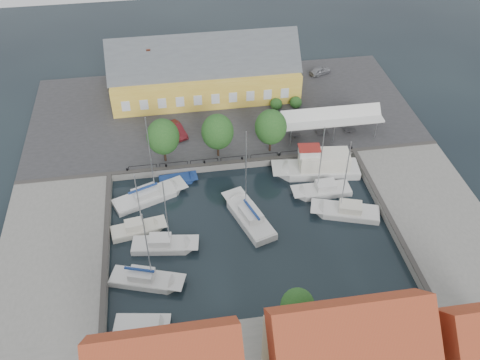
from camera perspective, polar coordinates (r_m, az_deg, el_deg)
The scene contains 20 objects.
ground at distance 63.35m, azimuth 0.84°, elevation -4.52°, with size 140.00×140.00×0.00m, color black.
north_quay at distance 80.80m, azimuth -1.87°, elevation 7.21°, with size 56.00×26.00×1.00m, color #2D2D30.
west_quay at distance 62.74m, azimuth -19.24°, elevation -7.41°, with size 12.00×24.00×1.00m, color slate.
east_quay at distance 68.01m, azimuth 19.77°, elevation -3.11°, with size 12.00×24.00×1.00m, color slate.
quay_edge_fittings at distance 66.04m, azimuth 0.19°, elevation -0.98°, with size 56.00×24.72×0.40m.
warehouse at distance 83.12m, azimuth -4.23°, elevation 11.31°, with size 28.56×14.00×9.55m.
tent_canopy at distance 74.85m, azimuth 9.69°, elevation 6.53°, with size 14.00×4.00×2.83m.
quay_trees at distance 69.11m, azimuth -2.42°, elevation 5.16°, with size 18.20×4.20×6.30m.
car_silver at distance 90.24m, azimuth 8.54°, elevation 11.44°, with size 1.49×3.70×1.26m, color #94959B.
car_red at distance 75.38m, azimuth -6.78°, elevation 5.33°, with size 1.57×4.49×1.48m, color #521217.
center_sailboat at distance 63.37m, azimuth 0.99°, elevation -4.04°, with size 5.51×9.61×12.78m.
trawler at distance 70.23m, azimuth 8.44°, elevation 1.40°, with size 11.75×4.59×5.00m.
east_boat_a at distance 67.75m, azimuth 8.81°, elevation -1.19°, with size 7.56×2.62×10.72m.
east_boat_b at distance 65.43m, azimuth 11.31°, elevation -3.40°, with size 8.55×5.10×11.23m.
west_boat_a at distance 67.10m, azimuth -9.72°, elevation -1.81°, with size 9.58×5.88×12.31m.
west_boat_b at distance 63.20m, azimuth -10.88°, elevation -5.26°, with size 6.65×3.17×9.05m.
west_boat_c at distance 60.99m, azimuth -8.16°, elevation -6.96°, with size 7.77×3.41×10.31m.
west_boat_d at distance 58.01m, azimuth -10.05°, elevation -10.52°, with size 8.21×4.74×10.72m.
launch_sw at distance 54.97m, azimuth -10.48°, elevation -14.96°, with size 5.73×2.91×0.98m.
launch_nw at distance 69.28m, azimuth -6.66°, elevation -0.03°, with size 5.06×2.31×0.88m.
Camera 1 is at (-7.82, -44.13, 44.77)m, focal length 40.00 mm.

